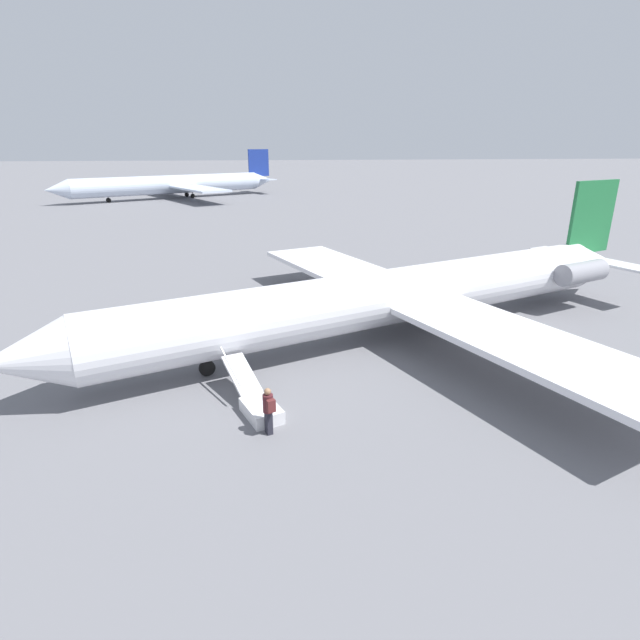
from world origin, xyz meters
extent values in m
plane|color=slate|center=(0.00, 0.00, 0.00)|extent=(600.00, 600.00, 0.00)
cylinder|color=silver|center=(0.00, 0.00, 2.18)|extent=(28.15, 12.95, 2.82)
cone|color=silver|center=(15.02, 5.71, 2.18)|extent=(3.88, 3.68, 2.76)
cone|color=silver|center=(-15.29, -5.81, 2.18)|extent=(4.40, 3.88, 2.76)
cube|color=#1E6B38|center=(-14.60, -5.55, 5.14)|extent=(3.76, 1.61, 4.50)
cube|color=silver|center=(-14.97, -5.69, 2.46)|extent=(4.38, 7.97, 0.14)
cube|color=silver|center=(-4.02, 6.50, 1.97)|extent=(8.55, 13.00, 0.28)
cube|color=silver|center=(1.31, -7.53, 1.97)|extent=(8.55, 13.00, 0.28)
cylinder|color=gray|center=(-12.38, -2.59, 2.39)|extent=(3.61, 2.38, 1.27)
cylinder|color=gray|center=(-10.98, -6.29, 2.39)|extent=(3.61, 2.38, 1.27)
cylinder|color=black|center=(8.82, 3.35, 0.35)|extent=(0.71, 0.41, 0.70)
cylinder|color=gray|center=(8.82, 3.35, 0.81)|extent=(0.13, 0.13, 0.22)
cylinder|color=black|center=(-3.17, 0.15, 0.35)|extent=(0.71, 0.41, 0.70)
cylinder|color=gray|center=(-3.17, 0.15, 0.81)|extent=(0.13, 0.13, 0.22)
cylinder|color=black|center=(-2.27, -2.22, 0.35)|extent=(0.71, 0.41, 0.70)
cylinder|color=gray|center=(-2.27, -2.22, 0.81)|extent=(0.13, 0.13, 0.22)
cylinder|color=silver|center=(20.72, -73.14, 2.50)|extent=(31.76, 19.06, 3.23)
cone|color=silver|center=(37.40, -64.19, 2.50)|extent=(4.63, 4.47, 3.17)
cone|color=silver|center=(3.75, -82.23, 2.50)|extent=(5.20, 4.78, 3.17)
cube|color=navy|center=(4.49, -81.84, 5.90)|extent=(4.11, 2.37, 5.17)
cube|color=silver|center=(4.09, -82.05, 2.83)|extent=(5.99, 8.89, 0.16)
cube|color=silver|center=(15.04, -66.17, 2.26)|extent=(11.37, 15.14, 0.32)
cube|color=silver|center=(23.38, -81.72, 2.26)|extent=(11.37, 15.14, 0.32)
cylinder|color=black|center=(30.54, -67.87, 0.40)|extent=(0.80, 0.55, 0.80)
cylinder|color=#4C4C51|center=(30.54, -67.87, 0.93)|extent=(0.14, 0.14, 0.25)
cylinder|color=black|center=(17.01, -73.48, 0.40)|extent=(0.80, 0.55, 0.80)
cylinder|color=#4C4C51|center=(17.01, -73.48, 0.93)|extent=(0.14, 0.14, 0.25)
cylinder|color=black|center=(18.38, -76.04, 0.40)|extent=(0.80, 0.55, 0.80)
cylinder|color=#4C4C51|center=(18.38, -76.04, 0.93)|extent=(0.14, 0.14, 0.25)
cube|color=silver|center=(6.60, 7.17, 0.25)|extent=(1.67, 2.07, 0.50)
cube|color=silver|center=(7.31, 5.30, 0.88)|extent=(1.64, 2.41, 0.88)
cube|color=silver|center=(7.73, 5.46, 1.38)|extent=(0.84, 2.10, 0.82)
cube|color=#23232D|center=(6.37, 8.32, 0.42)|extent=(0.29, 0.33, 0.85)
cylinder|color=#4C1E23|center=(6.37, 8.32, 1.18)|extent=(0.36, 0.36, 0.65)
sphere|color=#936B4C|center=(6.37, 8.32, 1.62)|extent=(0.24, 0.24, 0.24)
cube|color=#592323|center=(6.28, 8.57, 1.21)|extent=(0.33, 0.27, 0.44)
camera|label=1|loc=(6.69, 23.44, 9.49)|focal=28.00mm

